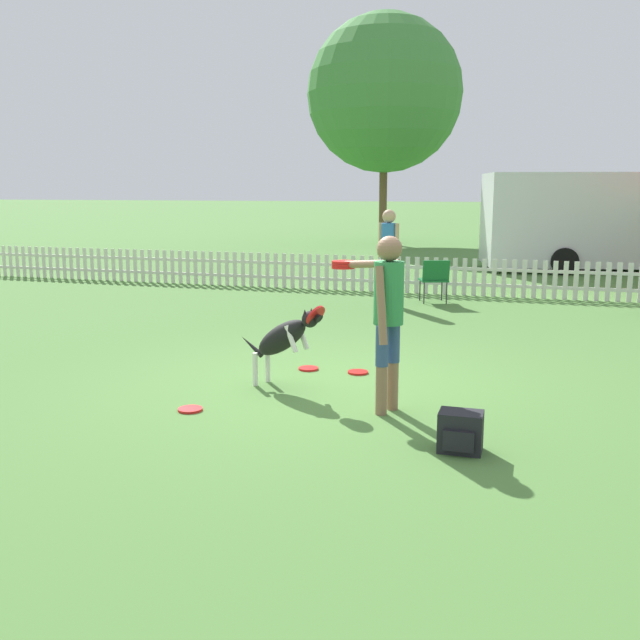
% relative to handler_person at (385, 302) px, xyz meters
% --- Properties ---
extents(ground_plane, '(240.00, 240.00, 0.00)m').
position_rel_handler_person_xyz_m(ground_plane, '(-0.70, 0.68, -1.06)').
color(ground_plane, '#4C7A38').
extents(handler_person, '(0.87, 0.92, 1.68)m').
position_rel_handler_person_xyz_m(handler_person, '(0.00, 0.00, 0.00)').
color(handler_person, '#8C664C').
rests_on(handler_person, ground_plane).
extents(leaping_dog, '(1.12, 0.57, 0.95)m').
position_rel_handler_person_xyz_m(leaping_dog, '(-1.17, 0.44, -0.49)').
color(leaping_dog, black).
rests_on(leaping_dog, ground_plane).
extents(frisbee_near_handler, '(0.24, 0.24, 0.02)m').
position_rel_handler_person_xyz_m(frisbee_near_handler, '(-1.18, 1.30, -1.05)').
color(frisbee_near_handler, red).
rests_on(frisbee_near_handler, ground_plane).
extents(frisbee_near_dog, '(0.24, 0.24, 0.02)m').
position_rel_handler_person_xyz_m(frisbee_near_dog, '(-1.78, -0.54, -1.05)').
color(frisbee_near_dog, red).
rests_on(frisbee_near_dog, ground_plane).
extents(frisbee_midfield, '(0.24, 0.24, 0.02)m').
position_rel_handler_person_xyz_m(frisbee_midfield, '(-0.58, 1.31, -1.05)').
color(frisbee_midfield, red).
rests_on(frisbee_midfield, ground_plane).
extents(backpack_on_grass, '(0.35, 0.29, 0.33)m').
position_rel_handler_person_xyz_m(backpack_on_grass, '(0.82, -0.88, -0.89)').
color(backpack_on_grass, black).
rests_on(backpack_on_grass, ground_plane).
extents(picket_fence, '(22.26, 0.04, 0.74)m').
position_rel_handler_person_xyz_m(picket_fence, '(-0.70, 7.93, -0.68)').
color(picket_fence, silver).
rests_on(picket_fence, ground_plane).
extents(folding_chair_blue_left, '(0.64, 0.65, 0.82)m').
position_rel_handler_person_xyz_m(folding_chair_blue_left, '(-0.47, 6.79, -0.57)').
color(folding_chair_blue_left, '#333338').
rests_on(folding_chair_blue_left, ground_plane).
extents(spectator_standing, '(0.40, 0.27, 1.74)m').
position_rel_handler_person_xyz_m(spectator_standing, '(-1.26, 6.33, 0.01)').
color(spectator_standing, '#334C7A').
rests_on(spectator_standing, ground_plane).
extents(equipment_trailer, '(5.73, 3.12, 2.52)m').
position_rel_handler_person_xyz_m(equipment_trailer, '(2.35, 13.33, 0.27)').
color(equipment_trailer, silver).
rests_on(equipment_trailer, ground_plane).
extents(tree_left_grove, '(5.91, 5.91, 8.63)m').
position_rel_handler_person_xyz_m(tree_left_grove, '(-4.53, 21.17, 4.62)').
color(tree_left_grove, brown).
rests_on(tree_left_grove, ground_plane).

